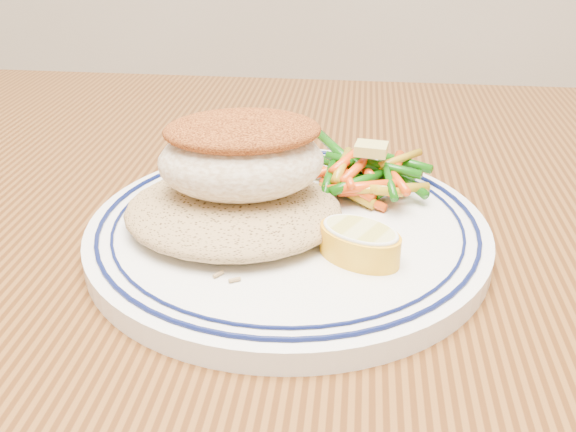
# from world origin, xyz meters

# --- Properties ---
(dining_table) EXTENTS (1.50, 0.90, 0.75)m
(dining_table) POSITION_xyz_m (0.00, 0.00, 0.65)
(dining_table) COLOR #47260E
(dining_table) RESTS_ON ground
(plate) EXTENTS (0.27, 0.27, 0.02)m
(plate) POSITION_xyz_m (0.02, 0.05, 0.76)
(plate) COLOR white
(plate) RESTS_ON dining_table
(rice_pilaf) EXTENTS (0.15, 0.13, 0.03)m
(rice_pilaf) POSITION_xyz_m (-0.01, 0.04, 0.78)
(rice_pilaf) COLOR #9F7E4F
(rice_pilaf) RESTS_ON plate
(fish_fillet) EXTENTS (0.12, 0.10, 0.05)m
(fish_fillet) POSITION_xyz_m (-0.01, 0.05, 0.81)
(fish_fillet) COLOR beige
(fish_fillet) RESTS_ON rice_pilaf
(vegetable_pile) EXTENTS (0.11, 0.10, 0.03)m
(vegetable_pile) POSITION_xyz_m (0.07, 0.10, 0.78)
(vegetable_pile) COLOR #114E09
(vegetable_pile) RESTS_ON plate
(butter_pat) EXTENTS (0.03, 0.02, 0.01)m
(butter_pat) POSITION_xyz_m (0.08, 0.11, 0.80)
(butter_pat) COLOR #D3C967
(butter_pat) RESTS_ON vegetable_pile
(lemon_wedge) EXTENTS (0.07, 0.07, 0.02)m
(lemon_wedge) POSITION_xyz_m (0.07, 0.01, 0.78)
(lemon_wedge) COLOR yellow
(lemon_wedge) RESTS_ON plate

